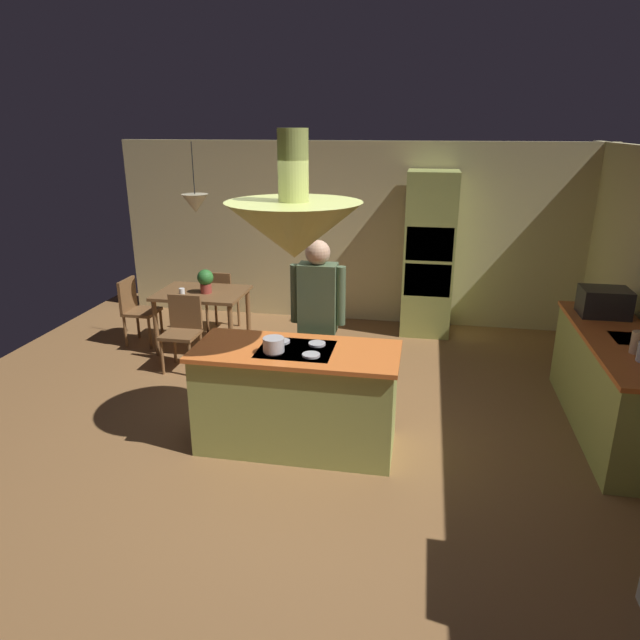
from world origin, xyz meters
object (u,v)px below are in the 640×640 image
Objects in this scene: chair_facing_island at (183,327)px; canister_sugar at (638,343)px; kitchen_island at (297,398)px; chair_by_back_wall at (220,297)px; dining_table at (202,299)px; cooking_pot_on_cooktop at (274,345)px; person_at_island at (318,316)px; oven_tower at (429,255)px; chair_at_corner at (136,307)px; microwave_on_counter at (604,302)px; cup_on_table at (182,292)px; potted_plant_on_table at (205,280)px.

chair_facing_island is 4.58× the size of canister_sugar.
kitchen_island reaches higher than chair_by_back_wall.
dining_table is 6.07× the size of cooking_pot_on_cooktop.
chair_by_back_wall is at bearing 90.00° from chair_facing_island.
canister_sugar is (2.77, -0.22, 0.01)m from person_at_island.
chair_by_back_wall is (-1.77, 2.07, -0.51)m from person_at_island.
chair_at_corner is (-3.73, -1.14, -0.59)m from oven_tower.
microwave_on_counter is at bearing 164.27° from chair_by_back_wall.
oven_tower reaches higher than chair_at_corner.
oven_tower is (1.10, 3.24, 0.63)m from kitchen_island.
cup_on_table is (-1.94, 1.24, -0.21)m from person_at_island.
microwave_on_counter is at bearing 16.00° from person_at_island.
kitchen_island is 9.39× the size of canister_sugar.
kitchen_island is 1.02× the size of person_at_island.
potted_plant_on_table is at bearing -30.33° from dining_table.
kitchen_island is 2.65m from potted_plant_on_table.
canister_sugar reaches higher than chair_facing_island.
person_at_island reaches higher than dining_table.
chair_at_corner is 4.83× the size of cooking_pot_on_cooktop.
chair_facing_island is 2.90× the size of potted_plant_on_table.
chair_facing_island is 9.67× the size of cup_on_table.
chair_facing_island is at bearing 167.19° from canister_sugar.
chair_by_back_wall is (0.00, 0.63, -0.15)m from dining_table.
canister_sugar is (4.71, -1.46, 0.22)m from cup_on_table.
canister_sugar reaches higher than kitchen_island.
canister_sugar is (1.74, -2.81, -0.07)m from oven_tower.
dining_table is 0.94m from chair_at_corner.
chair_by_back_wall is at bearing 130.45° from person_at_island.
chair_by_back_wall is at bearing 153.15° from canister_sugar.
chair_by_back_wall is 1.89× the size of microwave_on_counter.
cooking_pot_on_cooktop is (1.54, -2.23, 0.36)m from dining_table.
kitchen_island is 3.25m from microwave_on_counter.
chair_facing_island is at bearing -90.00° from dining_table.
cup_on_table is (0.75, -0.21, 0.30)m from chair_at_corner.
potted_plant_on_table is 3.33× the size of cup_on_table.
potted_plant_on_table is (-1.69, 1.39, -0.09)m from person_at_island.
chair_at_corner is at bearing 34.37° from chair_by_back_wall.
person_at_island is 9.74× the size of cooking_pot_on_cooktop.
microwave_on_counter is at bearing -5.34° from cup_on_table.
cooking_pot_on_cooktop is (-1.26, -3.37, -0.09)m from oven_tower.
potted_plant_on_table is at bearing 96.82° from chair_by_back_wall.
person_at_island is 2.88m from microwave_on_counter.
dining_table is at bearing 149.67° from potted_plant_on_table.
cup_on_table is 2.66m from cooking_pot_on_cooktop.
canister_sugar is at bearing -90.00° from microwave_on_counter.
chair_facing_island and chair_by_back_wall have the same top height.
oven_tower is 3.60m from cooking_pot_on_cooktop.
kitchen_island reaches higher than chair_at_corner.
oven_tower is 11.58× the size of canister_sugar.
kitchen_island is at bearing -40.79° from chair_facing_island.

